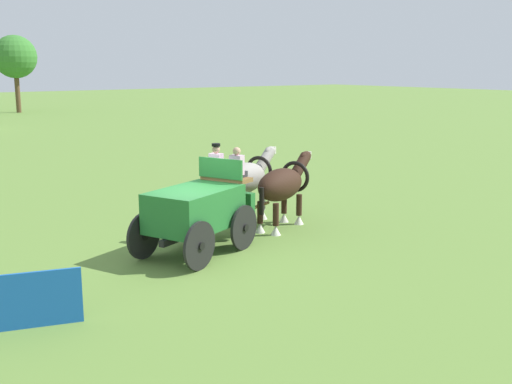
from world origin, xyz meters
TOP-DOWN VIEW (x-y plane):
  - ground_plane at (0.00, 0.00)m, footprint 220.00×220.00m
  - show_wagon at (0.15, 0.06)m, footprint 5.44×3.00m
  - draft_horse_near at (3.08, 1.98)m, footprint 2.99×1.70m
  - draft_horse_off at (3.57, 0.78)m, footprint 3.07×1.74m
  - tree_e at (11.12, 54.93)m, footprint 4.49×4.49m

SIDE VIEW (x-z plane):
  - ground_plane at x=0.00m, z-range 0.00..0.00m
  - show_wagon at x=0.15m, z-range -0.18..2.58m
  - draft_horse_off at x=3.57m, z-range 0.23..2.41m
  - draft_horse_near at x=3.08m, z-range 0.26..2.52m
  - tree_e at x=11.12m, z-range 1.75..9.83m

